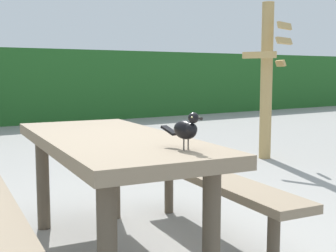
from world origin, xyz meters
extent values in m
cube|color=#84725B|center=(-0.26, 0.20, 0.70)|extent=(0.97, 1.88, 0.07)
cylinder|color=brown|center=(-0.61, -0.46, 0.33)|extent=(0.09, 0.09, 0.67)
cylinder|color=brown|center=(-0.08, -0.53, 0.33)|extent=(0.09, 0.09, 0.67)
cylinder|color=brown|center=(-0.44, 0.93, 0.33)|extent=(0.09, 0.09, 0.67)
cylinder|color=brown|center=(0.09, 0.87, 0.33)|extent=(0.09, 0.09, 0.67)
cube|color=#84725B|center=(0.44, 0.12, 0.41)|extent=(0.48, 1.73, 0.05)
cylinder|color=brown|center=(0.36, -0.52, 0.20)|extent=(0.07, 0.07, 0.39)
cylinder|color=brown|center=(0.51, 0.76, 0.20)|extent=(0.07, 0.07, 0.39)
ellipsoid|color=black|center=(-0.17, -0.44, 0.84)|extent=(0.08, 0.16, 0.09)
ellipsoid|color=black|center=(-0.17, -0.48, 0.84)|extent=(0.07, 0.07, 0.06)
sphere|color=black|center=(-0.17, -0.50, 0.90)|extent=(0.05, 0.05, 0.05)
sphere|color=#EAE08C|center=(-0.15, -0.51, 0.90)|extent=(0.01, 0.01, 0.01)
sphere|color=#EAE08C|center=(-0.19, -0.51, 0.90)|extent=(0.01, 0.01, 0.01)
cone|color=black|center=(-0.16, -0.54, 0.90)|extent=(0.02, 0.03, 0.02)
cube|color=black|center=(-0.19, -0.32, 0.82)|extent=(0.05, 0.10, 0.04)
cylinder|color=#47423D|center=(-0.16, -0.44, 0.77)|extent=(0.01, 0.01, 0.05)
cylinder|color=#47423D|center=(-0.19, -0.45, 0.77)|extent=(0.01, 0.01, 0.05)
cylinder|color=tan|center=(2.83, 2.03, 0.99)|extent=(0.15, 0.15, 1.98)
cube|color=tan|center=(2.90, 1.81, 1.49)|extent=(0.38, 0.17, 0.09)
cube|color=tan|center=(2.91, 1.82, 1.67)|extent=(0.36, 0.17, 0.08)
cube|color=tan|center=(2.99, 1.95, 1.22)|extent=(0.17, 0.26, 0.09)
cube|color=tan|center=(2.60, 1.93, 1.32)|extent=(0.20, 0.42, 0.08)
camera|label=1|loc=(-1.44, -2.24, 1.11)|focal=49.47mm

